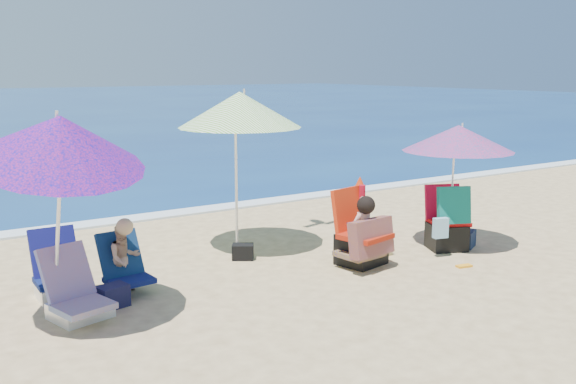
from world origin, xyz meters
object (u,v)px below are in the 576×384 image
chair_rainbow (77,300)px  umbrella_turquoise (458,138)px  camp_chair_right (447,226)px  umbrella_blue (59,140)px  camp_chair_left (360,242)px  chair_navy (60,279)px  person_left (124,258)px  furled_umbrella (361,214)px  umbrella_striped (240,110)px  person_center (365,234)px

chair_rainbow → umbrella_turquoise: bearing=-1.7°
umbrella_turquoise → camp_chair_right: (-0.22, -0.07, -1.29)m
umbrella_blue → camp_chair_left: 4.26m
chair_navy → person_left: size_ratio=0.83×
furled_umbrella → chair_rainbow: (-3.99, -0.08, -0.44)m
umbrella_striped → chair_rainbow: bearing=-153.0°
chair_navy → camp_chair_right: bearing=-11.4°
chair_navy → umbrella_turquoise: bearing=-10.3°
umbrella_striped → person_center: umbrella_striped is taller
umbrella_striped → person_left: 2.81m
chair_rainbow → camp_chair_left: bearing=-1.7°
furled_umbrella → camp_chair_left: bearing=-131.3°
furled_umbrella → person_center: furled_umbrella is taller
chair_navy → camp_chair_left: camp_chair_left is taller
umbrella_striped → furled_umbrella: size_ratio=2.01×
furled_umbrella → chair_navy: 4.06m
umbrella_striped → umbrella_blue: size_ratio=0.99×
umbrella_blue → camp_chair_right: size_ratio=2.40×
chair_navy → person_left: 0.78m
chair_navy → umbrella_blue: bearing=-98.0°
camp_chair_left → person_left: camp_chair_left is taller
chair_navy → chair_rainbow: chair_rainbow is taller
umbrella_turquoise → umbrella_striped: size_ratio=0.79×
camp_chair_left → person_center: size_ratio=1.05×
umbrella_striped → camp_chair_left: 2.55m
umbrella_striped → chair_navy: 3.40m
person_center → umbrella_blue: bearing=177.2°
umbrella_turquoise → person_left: 5.07m
furled_umbrella → chair_rainbow: bearing=-178.8°
umbrella_striped → furled_umbrella: 2.29m
person_left → umbrella_turquoise: bearing=-8.3°
furled_umbrella → camp_chair_right: furled_umbrella is taller
furled_umbrella → camp_chair_left: size_ratio=1.12×
umbrella_striped → camp_chair_left: (1.01, -1.54, -1.76)m
camp_chair_left → camp_chair_right: camp_chair_left is taller
chair_rainbow → person_center: 3.75m
umbrella_striped → person_center: size_ratio=2.36×
umbrella_blue → person_center: umbrella_blue is taller
camp_chair_left → person_left: (-3.10, 0.65, 0.11)m
furled_umbrella → person_center: 0.51m
person_center → umbrella_striped: bearing=117.6°
umbrella_blue → chair_rainbow: size_ratio=2.68×
furled_umbrella → person_left: furled_umbrella is taller
umbrella_blue → person_center: size_ratio=2.38×
umbrella_turquoise → umbrella_blue: (-5.70, 0.03, 0.31)m
chair_rainbow → camp_chair_right: bearing=-2.5°
umbrella_striped → furled_umbrella: bearing=-48.7°
umbrella_blue → camp_chair_left: umbrella_blue is taller
umbrella_turquoise → person_left: (-4.87, 0.71, -1.22)m
person_center → person_left: 3.13m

